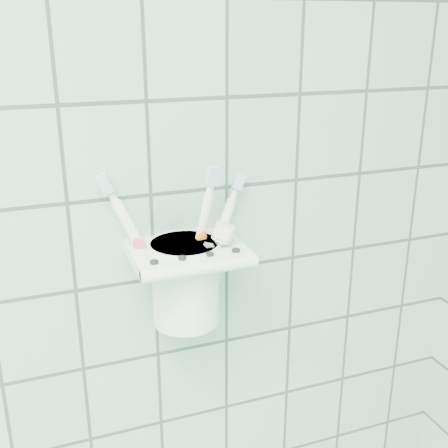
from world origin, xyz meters
name	(u,v)px	position (x,y,z in m)	size (l,w,h in m)	color
holder_bracket	(187,253)	(0.64, 1.15, 1.30)	(0.14, 0.11, 0.04)	white
cup	(185,279)	(0.64, 1.16, 1.26)	(0.09, 0.09, 0.11)	white
toothbrush_pink	(177,242)	(0.63, 1.15, 1.32)	(0.08, 0.04, 0.20)	white
toothbrush_blue	(189,246)	(0.65, 1.14, 1.31)	(0.09, 0.06, 0.19)	white
toothbrush_orange	(184,241)	(0.64, 1.16, 1.31)	(0.05, 0.02, 0.19)	white
toothpaste_tube	(190,264)	(0.64, 1.14, 1.29)	(0.07, 0.03, 0.14)	silver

